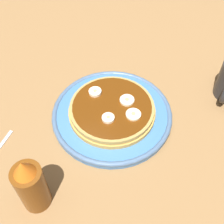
{
  "coord_description": "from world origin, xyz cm",
  "views": [
    {
      "loc": [
        33.27,
        23.55,
        52.38
      ],
      "look_at": [
        0.0,
        0.0,
        1.88
      ],
      "focal_mm": 48.0,
      "sensor_mm": 36.0,
      "label": 1
    }
  ],
  "objects_px": {
    "syrup_bottle": "(30,185)",
    "banana_slice_0": "(95,92)",
    "banana_slice_2": "(127,100)",
    "pancake_stack": "(113,109)",
    "banana_slice_1": "(108,118)",
    "plate": "(112,114)",
    "banana_slice_3": "(133,115)"
  },
  "relations": [
    {
      "from": "banana_slice_1",
      "to": "banana_slice_2",
      "type": "height_order",
      "value": "banana_slice_1"
    },
    {
      "from": "plate",
      "to": "syrup_bottle",
      "type": "relative_size",
      "value": 1.95
    },
    {
      "from": "plate",
      "to": "banana_slice_3",
      "type": "relative_size",
      "value": 8.34
    },
    {
      "from": "banana_slice_2",
      "to": "banana_slice_3",
      "type": "bearing_deg",
      "value": 52.38
    },
    {
      "from": "pancake_stack",
      "to": "banana_slice_2",
      "type": "relative_size",
      "value": 6.09
    },
    {
      "from": "banana_slice_2",
      "to": "syrup_bottle",
      "type": "relative_size",
      "value": 0.23
    },
    {
      "from": "pancake_stack",
      "to": "banana_slice_1",
      "type": "xyz_separation_m",
      "value": [
        0.03,
        0.01,
        0.01
      ]
    },
    {
      "from": "banana_slice_0",
      "to": "banana_slice_1",
      "type": "distance_m",
      "value": 0.08
    },
    {
      "from": "pancake_stack",
      "to": "banana_slice_1",
      "type": "distance_m",
      "value": 0.04
    },
    {
      "from": "banana_slice_0",
      "to": "banana_slice_3",
      "type": "relative_size",
      "value": 0.89
    },
    {
      "from": "plate",
      "to": "pancake_stack",
      "type": "distance_m",
      "value": 0.02
    },
    {
      "from": "banana_slice_1",
      "to": "banana_slice_2",
      "type": "xyz_separation_m",
      "value": [
        -0.06,
        0.0,
        -0.0
      ]
    },
    {
      "from": "plate",
      "to": "banana_slice_2",
      "type": "distance_m",
      "value": 0.05
    },
    {
      "from": "banana_slice_0",
      "to": "banana_slice_2",
      "type": "relative_size",
      "value": 0.89
    },
    {
      "from": "pancake_stack",
      "to": "banana_slice_0",
      "type": "xyz_separation_m",
      "value": [
        -0.01,
        -0.05,
        0.01
      ]
    },
    {
      "from": "pancake_stack",
      "to": "syrup_bottle",
      "type": "xyz_separation_m",
      "value": [
        0.24,
        -0.0,
        0.03
      ]
    },
    {
      "from": "banana_slice_1",
      "to": "banana_slice_2",
      "type": "distance_m",
      "value": 0.06
    },
    {
      "from": "banana_slice_0",
      "to": "syrup_bottle",
      "type": "xyz_separation_m",
      "value": [
        0.24,
        0.05,
        0.02
      ]
    },
    {
      "from": "banana_slice_1",
      "to": "banana_slice_2",
      "type": "relative_size",
      "value": 0.84
    },
    {
      "from": "banana_slice_0",
      "to": "banana_slice_1",
      "type": "height_order",
      "value": "same"
    },
    {
      "from": "pancake_stack",
      "to": "syrup_bottle",
      "type": "height_order",
      "value": "syrup_bottle"
    },
    {
      "from": "banana_slice_2",
      "to": "pancake_stack",
      "type": "bearing_deg",
      "value": -32.23
    },
    {
      "from": "banana_slice_3",
      "to": "plate",
      "type": "bearing_deg",
      "value": -84.17
    },
    {
      "from": "syrup_bottle",
      "to": "banana_slice_1",
      "type": "bearing_deg",
      "value": 175.54
    },
    {
      "from": "syrup_bottle",
      "to": "banana_slice_0",
      "type": "bearing_deg",
      "value": -168.33
    },
    {
      "from": "plate",
      "to": "banana_slice_0",
      "type": "xyz_separation_m",
      "value": [
        -0.01,
        -0.05,
        0.03
      ]
    },
    {
      "from": "pancake_stack",
      "to": "banana_slice_3",
      "type": "relative_size",
      "value": 6.04
    },
    {
      "from": "banana_slice_0",
      "to": "syrup_bottle",
      "type": "bearing_deg",
      "value": 11.67
    },
    {
      "from": "pancake_stack",
      "to": "banana_slice_0",
      "type": "bearing_deg",
      "value": -98.11
    },
    {
      "from": "plate",
      "to": "banana_slice_3",
      "type": "bearing_deg",
      "value": 95.83
    },
    {
      "from": "banana_slice_2",
      "to": "banana_slice_3",
      "type": "xyz_separation_m",
      "value": [
        0.02,
        0.03,
        -0.0
      ]
    },
    {
      "from": "banana_slice_1",
      "to": "syrup_bottle",
      "type": "bearing_deg",
      "value": -4.46
    }
  ]
}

